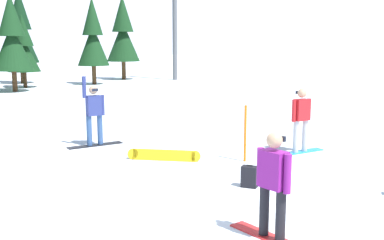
{
  "coord_description": "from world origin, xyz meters",
  "views": [
    {
      "loc": [
        -4.59,
        -6.81,
        2.95
      ],
      "look_at": [
        0.5,
        3.51,
        1.0
      ],
      "focal_mm": 43.56,
      "sensor_mm": 36.0,
      "label": 1
    }
  ],
  "objects": [
    {
      "name": "backpack_black",
      "position": [
        0.52,
        0.91,
        0.21
      ],
      "size": [
        0.37,
        0.38,
        0.47
      ],
      "color": "black",
      "rests_on": "ground_plane"
    },
    {
      "name": "pine_tree_twin",
      "position": [
        -1.86,
        22.41,
        3.11
      ],
      "size": [
        2.34,
        2.34,
        5.7
      ],
      "color": "#472D19",
      "rests_on": "ground_plane"
    },
    {
      "name": "pine_tree_broad",
      "position": [
        -1.01,
        24.76,
        2.54
      ],
      "size": [
        2.04,
        2.04,
        4.66
      ],
      "color": "#472D19",
      "rests_on": "ground_plane"
    },
    {
      "name": "ski_lift_tower",
      "position": [
        10.21,
        26.2,
        5.46
      ],
      "size": [
        2.98,
        0.36,
        9.62
      ],
      "color": "#595B60",
      "rests_on": "ground_plane"
    },
    {
      "name": "loose_snowboard_near_right",
      "position": [
        -0.21,
        3.7,
        0.14
      ],
      "size": [
        1.62,
        1.2,
        0.26
      ],
      "color": "yellow",
      "rests_on": "ground_plane"
    },
    {
      "name": "snowboarder_background",
      "position": [
        -1.33,
        6.1,
        0.94
      ],
      "size": [
        1.61,
        0.44,
        1.99
      ],
      "color": "black",
      "rests_on": "ground_plane"
    },
    {
      "name": "ground_plane",
      "position": [
        0.0,
        0.0,
        0.0
      ],
      "size": [
        800.0,
        800.0,
        0.0
      ],
      "primitive_type": "plane",
      "color": "silver"
    },
    {
      "name": "pine_tree_short",
      "position": [
        -0.75,
        28.14,
        3.6
      ],
      "size": [
        2.36,
        2.36,
        6.61
      ],
      "color": "#472D19",
      "rests_on": "ground_plane"
    },
    {
      "name": "snowboarder_midground",
      "position": [
        3.4,
        2.84,
        0.91
      ],
      "size": [
        1.5,
        0.37,
        1.72
      ],
      "color": "#1E8CD8",
      "rests_on": "ground_plane"
    },
    {
      "name": "pine_tree_tall",
      "position": [
        6.72,
        28.22,
        3.51
      ],
      "size": [
        2.55,
        2.55,
        6.44
      ],
      "color": "#472D19",
      "rests_on": "ground_plane"
    },
    {
      "name": "trail_marker_pole",
      "position": [
        1.56,
        2.7,
        0.7
      ],
      "size": [
        0.06,
        0.06,
        1.41
      ],
      "primitive_type": "cylinder",
      "color": "orange",
      "rests_on": "ground_plane"
    },
    {
      "name": "pine_tree_slender",
      "position": [
        3.56,
        25.05,
        3.21
      ],
      "size": [
        2.16,
        2.16,
        5.9
      ],
      "color": "#472D19",
      "rests_on": "ground_plane"
    },
    {
      "name": "snowboarder_foreground",
      "position": [
        -0.58,
        -1.39,
        0.87
      ],
      "size": [
        0.62,
        1.54,
        1.65
      ],
      "color": "red",
      "rests_on": "ground_plane"
    }
  ]
}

